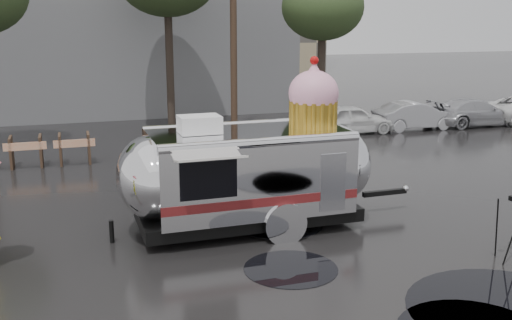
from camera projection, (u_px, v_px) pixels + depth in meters
name	position (u px, v px, depth m)	size (l,w,h in m)	color
ground	(300.00, 265.00, 11.73)	(120.00, 120.00, 0.00)	black
puddles	(424.00, 292.00, 10.57)	(5.52, 7.89, 0.01)	black
utility_pole	(233.00, 19.00, 24.36)	(1.60, 0.28, 9.00)	#473323
tree_right	(323.00, 8.00, 24.34)	(3.36, 3.36, 6.42)	#382D26
barricade_row	(26.00, 151.00, 19.24)	(4.30, 0.80, 1.00)	#473323
parked_cars	(451.00, 111.00, 26.11)	(13.20, 1.90, 1.50)	silver
airstream_trailer	(252.00, 169.00, 13.53)	(7.36, 2.86, 3.96)	silver
tripod	(510.00, 224.00, 11.77)	(0.53, 0.56, 1.35)	black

